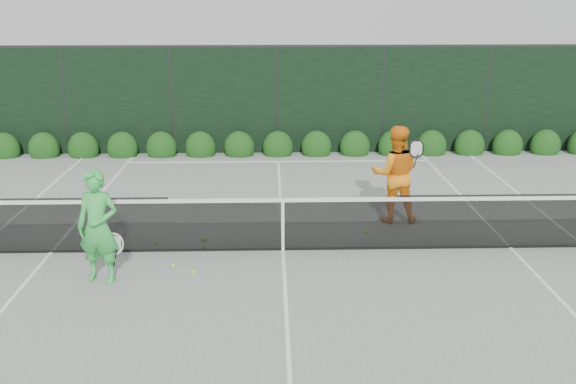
{
  "coord_description": "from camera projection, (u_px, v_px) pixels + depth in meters",
  "views": [
    {
      "loc": [
        -0.2,
        -10.66,
        4.37
      ],
      "look_at": [
        0.1,
        0.3,
        1.0
      ],
      "focal_mm": 40.0,
      "sensor_mm": 36.0,
      "label": 1
    }
  ],
  "objects": [
    {
      "name": "ground",
      "position": [
        283.0,
        250.0,
        11.48
      ],
      "size": [
        80.0,
        80.0,
        0.0
      ],
      "primitive_type": "plane",
      "color": "gray",
      "rests_on": "ground"
    },
    {
      "name": "tennis_net",
      "position": [
        282.0,
        222.0,
        11.32
      ],
      "size": [
        12.9,
        0.1,
        1.07
      ],
      "color": "black",
      "rests_on": "ground"
    },
    {
      "name": "player_woman",
      "position": [
        98.0,
        227.0,
        10.0
      ],
      "size": [
        0.74,
        0.55,
        1.83
      ],
      "rotation": [
        0.0,
        0.0,
        -0.19
      ],
      "color": "green",
      "rests_on": "ground"
    },
    {
      "name": "player_man",
      "position": [
        395.0,
        174.0,
        12.71
      ],
      "size": [
        1.0,
        0.81,
        1.95
      ],
      "rotation": [
        0.0,
        0.0,
        3.07
      ],
      "color": "orange",
      "rests_on": "ground"
    },
    {
      "name": "court_lines",
      "position": [
        283.0,
        250.0,
        11.47
      ],
      "size": [
        11.03,
        23.83,
        0.01
      ],
      "color": "white",
      "rests_on": "ground"
    },
    {
      "name": "windscreen_fence",
      "position": [
        287.0,
        222.0,
        8.44
      ],
      "size": [
        32.0,
        21.07,
        3.06
      ],
      "color": "black",
      "rests_on": "ground"
    },
    {
      "name": "hedge_row",
      "position": [
        278.0,
        147.0,
        18.24
      ],
      "size": [
        31.66,
        0.65,
        0.94
      ],
      "color": "#123C10",
      "rests_on": "ground"
    },
    {
      "name": "tennis_balls",
      "position": [
        216.0,
        247.0,
        11.52
      ],
      "size": [
        4.0,
        1.86,
        0.07
      ],
      "color": "#BDEE34",
      "rests_on": "ground"
    }
  ]
}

